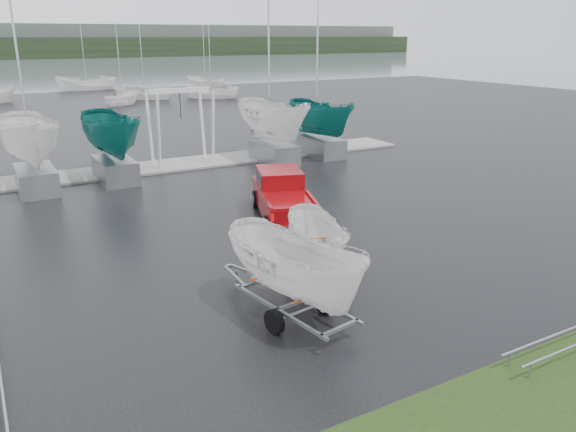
{
  "coord_description": "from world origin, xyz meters",
  "views": [
    {
      "loc": [
        -8.51,
        -16.02,
        6.81
      ],
      "look_at": [
        0.02,
        -0.97,
        1.2
      ],
      "focal_mm": 35.0,
      "sensor_mm": 36.0,
      "label": 1
    }
  ],
  "objects": [
    {
      "name": "keelboat_3",
      "position": [
        9.16,
        11.3,
        3.43
      ],
      "size": [
        2.18,
        3.2,
        10.34
      ],
      "color": "gray",
      "rests_on": "ground"
    },
    {
      "name": "boat_hoist",
      "position": [
        1.35,
        13.0,
        2.67
      ],
      "size": [
        3.3,
        2.18,
        4.12
      ],
      "color": "silver",
      "rests_on": "ground"
    },
    {
      "name": "trailer_parked",
      "position": [
        -2.16,
        -5.17,
        2.82
      ],
      "size": [
        2.04,
        3.74,
        5.2
      ],
      "rotation": [
        0.0,
        0.0,
        0.16
      ],
      "color": "gray",
      "rests_on": "ground"
    },
    {
      "name": "keelboat_0",
      "position": [
        -6.29,
        11.0,
        3.83
      ],
      "size": [
        2.41,
        3.2,
        10.58
      ],
      "color": "gray",
      "rests_on": "ground"
    },
    {
      "name": "trailer_hitched",
      "position": [
        -0.42,
        -3.46,
        2.36
      ],
      "size": [
        2.31,
        3.79,
        4.32
      ],
      "rotation": [
        0.0,
        0.0,
        -0.34
      ],
      "color": "gray",
      "rests_on": "ground"
    },
    {
      "name": "dock",
      "position": [
        0.0,
        13.0,
        0.05
      ],
      "size": [
        30.0,
        3.0,
        0.12
      ],
      "primitive_type": "cube",
      "color": "gray",
      "rests_on": "ground"
    },
    {
      "name": "pickup_truck",
      "position": [
        1.61,
        2.29,
        0.91
      ],
      "size": [
        3.43,
        5.57,
        1.75
      ],
      "rotation": [
        0.0,
        0.0,
        -0.34
      ],
      "color": "maroon",
      "rests_on": "ground"
    },
    {
      "name": "grass_verge",
      "position": [
        0.0,
        -11.0,
        0.0
      ],
      "size": [
        40.0,
        40.0,
        0.0
      ],
      "primitive_type": "plane",
      "color": "black",
      "rests_on": "ground"
    },
    {
      "name": "moored_boat_7",
      "position": [
        8.76,
        46.63,
        0.0
      ],
      "size": [
        3.66,
        3.65,
        11.4
      ],
      "rotation": [
        0.0,
        0.0,
        0.89
      ],
      "color": "white",
      "rests_on": "ground"
    },
    {
      "name": "moored_boat_2",
      "position": [
        5.33,
        42.53,
        0.01
      ],
      "size": [
        2.91,
        2.91,
        10.7
      ],
      "rotation": [
        0.0,
        0.0,
        2.35
      ],
      "color": "white",
      "rests_on": "ground"
    },
    {
      "name": "moored_boat_3",
      "position": [
        19.11,
        54.71,
        0.01
      ],
      "size": [
        3.14,
        3.18,
        11.25
      ],
      "rotation": [
        0.0,
        0.0,
        3.48
      ],
      "color": "white",
      "rests_on": "ground"
    },
    {
      "name": "lake",
      "position": [
        0.0,
        100.0,
        -0.01
      ],
      "size": [
        300.0,
        300.0,
        0.0
      ],
      "primitive_type": "plane",
      "color": "slate",
      "rests_on": "ground"
    },
    {
      "name": "ground_plane",
      "position": [
        0.0,
        0.0,
        0.0
      ],
      "size": [
        120.0,
        120.0,
        0.0
      ],
      "primitive_type": "plane",
      "color": "black",
      "rests_on": "ground"
    },
    {
      "name": "moored_boat_5",
      "position": [
        5.25,
        60.5,
        0.0
      ],
      "size": [
        3.12,
        3.05,
        11.73
      ],
      "rotation": [
        0.0,
        0.0,
        4.63
      ],
      "color": "white",
      "rests_on": "ground"
    },
    {
      "name": "keelboat_1",
      "position": [
        -2.72,
        11.2,
        3.61
      ],
      "size": [
        2.29,
        3.2,
        7.18
      ],
      "color": "gray",
      "rests_on": "ground"
    },
    {
      "name": "keelboat_2",
      "position": [
        5.91,
        11.0,
        3.85
      ],
      "size": [
        2.42,
        3.2,
        10.59
      ],
      "color": "gray",
      "rests_on": "ground"
    },
    {
      "name": "moored_boat_6",
      "position": [
        15.41,
        43.53,
        0.01
      ],
      "size": [
        3.37,
        3.36,
        11.16
      ],
      "rotation": [
        0.0,
        0.0,
        4.09
      ],
      "color": "white",
      "rests_on": "ground"
    }
  ]
}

